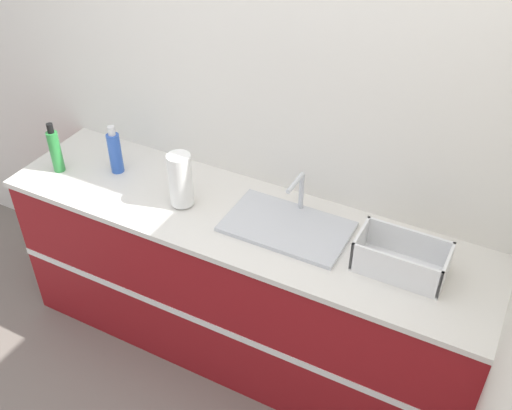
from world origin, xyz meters
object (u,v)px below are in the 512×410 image
at_px(bottle_green, 55,150).
at_px(sink, 287,225).
at_px(bottle_blue, 115,152).
at_px(dish_rack, 401,260).
at_px(paper_towel_roll, 181,180).

bearing_deg(bottle_green, sink, 5.43).
relative_size(sink, bottle_blue, 2.16).
distance_m(dish_rack, bottle_blue, 1.53).
relative_size(dish_rack, bottle_blue, 1.43).
distance_m(dish_rack, bottle_green, 1.81).
bearing_deg(dish_rack, paper_towel_roll, -178.18).
height_order(dish_rack, bottle_green, bottle_green).
height_order(sink, dish_rack, sink).
relative_size(sink, paper_towel_roll, 2.06).
distance_m(bottle_green, bottle_blue, 0.31).
distance_m(paper_towel_roll, bottle_blue, 0.47).
height_order(sink, bottle_green, bottle_green).
bearing_deg(dish_rack, bottle_blue, 178.05).
height_order(sink, bottle_blue, bottle_blue).
height_order(paper_towel_roll, bottle_green, paper_towel_roll).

